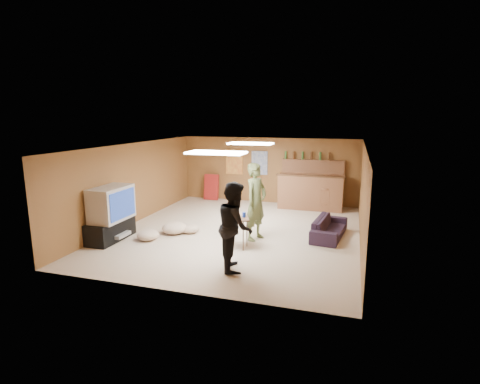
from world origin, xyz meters
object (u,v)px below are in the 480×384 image
(bar_counter, at_px, (310,192))
(person_black, at_px, (235,226))
(tray_table, at_px, (237,233))
(person_olive, at_px, (256,202))
(sofa, at_px, (329,228))
(tv_body, at_px, (111,203))

(bar_counter, relative_size, person_black, 1.17)
(person_black, relative_size, tray_table, 2.48)
(person_olive, height_order, sofa, person_olive)
(person_black, relative_size, sofa, 1.06)
(tray_table, bearing_deg, person_black, -73.94)
(tv_body, relative_size, bar_counter, 0.55)
(person_olive, height_order, tray_table, person_olive)
(tv_body, distance_m, tray_table, 3.05)
(sofa, xyz_separation_m, tray_table, (-1.95, -1.39, 0.11))
(tv_body, distance_m, sofa, 5.27)
(tray_table, bearing_deg, tv_body, -173.14)
(tv_body, distance_m, bar_counter, 6.09)
(tv_body, relative_size, tray_table, 1.59)
(person_olive, xyz_separation_m, tray_table, (-0.26, -0.71, -0.58))
(bar_counter, distance_m, tray_table, 4.26)
(bar_counter, height_order, person_black, person_black)
(bar_counter, bearing_deg, person_black, -99.25)
(person_olive, height_order, person_black, person_olive)
(person_olive, xyz_separation_m, person_black, (0.06, -1.83, -0.07))
(tv_body, height_order, person_black, person_black)
(person_olive, bearing_deg, person_black, -157.97)
(bar_counter, bearing_deg, person_olive, -105.07)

